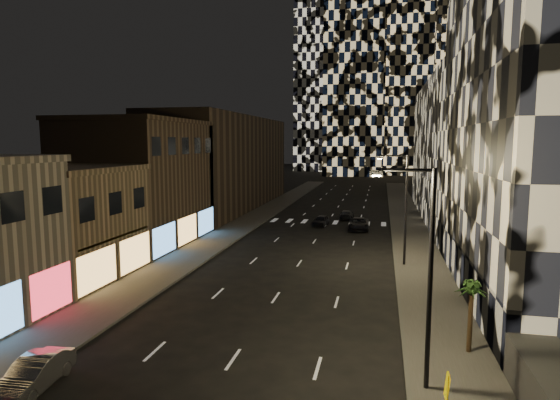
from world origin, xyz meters
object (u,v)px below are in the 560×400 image
at_px(streetlight_near, 424,263).
at_px(ped_sign, 446,400).
at_px(car_dark_midlane, 321,221).
at_px(palm_tree, 472,293).
at_px(streetlight_far, 403,202).
at_px(car_silver_parked, 34,374).
at_px(car_dark_rightlane, 359,224).
at_px(car_dark_oncoming, 347,215).

xyz_separation_m(streetlight_near, ped_sign, (0.39, -4.56, -3.13)).
bearing_deg(car_dark_midlane, ped_sign, -70.59).
relative_size(streetlight_near, car_dark_midlane, 2.42).
relative_size(car_dark_midlane, palm_tree, 1.06).
xyz_separation_m(streetlight_far, ped_sign, (0.39, -24.56, -3.13)).
xyz_separation_m(streetlight_near, palm_tree, (2.55, 3.90, -2.32)).
xyz_separation_m(car_silver_parked, ped_sign, (15.90, -1.25, 1.56)).
distance_m(streetlight_far, car_dark_rightlane, 16.76).
height_order(car_dark_oncoming, ped_sign, ped_sign).
xyz_separation_m(car_silver_parked, palm_tree, (18.06, 7.21, 2.37)).
distance_m(streetlight_near, streetlight_far, 20.00).
relative_size(car_silver_parked, palm_tree, 1.15).
bearing_deg(car_dark_rightlane, car_silver_parked, -107.83).
relative_size(car_dark_rightlane, ped_sign, 1.64).
height_order(streetlight_near, car_dark_midlane, streetlight_near).
bearing_deg(streetlight_far, ped_sign, -89.10).
xyz_separation_m(streetlight_far, palm_tree, (2.55, -16.10, -2.32)).
bearing_deg(streetlight_far, palm_tree, -81.01).
bearing_deg(palm_tree, streetlight_near, -123.14).
height_order(car_dark_oncoming, car_dark_rightlane, car_dark_rightlane).
bearing_deg(car_dark_rightlane, car_dark_oncoming, 103.25).
xyz_separation_m(streetlight_near, car_dark_oncoming, (-6.18, 42.91, -4.77)).
xyz_separation_m(streetlight_near, car_silver_parked, (-15.51, -3.31, -4.69)).
xyz_separation_m(car_silver_parked, car_dark_rightlane, (11.29, 38.85, 0.02)).
relative_size(car_dark_midlane, ped_sign, 1.24).
xyz_separation_m(car_dark_midlane, ped_sign, (9.24, -41.71, 1.59)).
bearing_deg(car_dark_rightlane, streetlight_far, -76.43).
distance_m(car_dark_rightlane, palm_tree, 32.44).
height_order(car_dark_midlane, palm_tree, palm_tree).
bearing_deg(streetlight_far, car_dark_oncoming, 105.09).
height_order(streetlight_far, car_dark_midlane, streetlight_far).
relative_size(car_dark_midlane, car_dark_oncoming, 0.92).
distance_m(car_dark_midlane, palm_tree, 35.23).
bearing_deg(car_dark_midlane, streetlight_near, -69.67).
height_order(streetlight_far, palm_tree, streetlight_far).
distance_m(car_dark_rightlane, ped_sign, 40.39).
bearing_deg(palm_tree, streetlight_far, 98.99).
bearing_deg(streetlight_near, car_dark_midlane, 103.41).
bearing_deg(streetlight_near, car_dark_oncoming, 98.19).
xyz_separation_m(streetlight_far, car_dark_oncoming, (-6.18, 22.91, -4.77)).
xyz_separation_m(car_dark_oncoming, palm_tree, (8.72, -39.00, 2.45)).
xyz_separation_m(car_dark_midlane, car_dark_rightlane, (4.64, -1.61, 0.05)).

